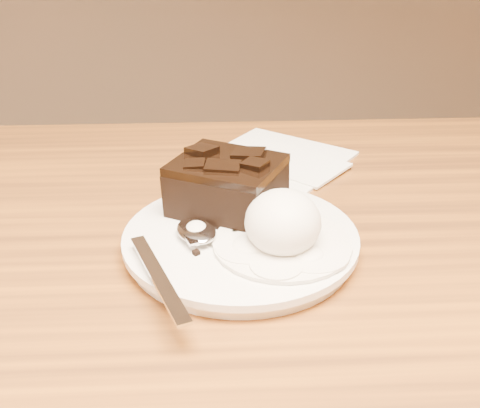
{
  "coord_description": "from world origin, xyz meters",
  "views": [
    {
      "loc": [
        0.06,
        -0.36,
        1.02
      ],
      "look_at": [
        0.08,
        0.08,
        0.79
      ],
      "focal_mm": 43.76,
      "sensor_mm": 36.0,
      "label": 1
    }
  ],
  "objects_px": {
    "ice_cream_scoop": "(283,222)",
    "spoon": "(196,233)",
    "brownie": "(227,188)",
    "plate": "(241,242)",
    "napkin": "(275,158)"
  },
  "relations": [
    {
      "from": "ice_cream_scoop",
      "to": "spoon",
      "type": "xyz_separation_m",
      "value": [
        -0.07,
        0.02,
        -0.02
      ]
    },
    {
      "from": "brownie",
      "to": "spoon",
      "type": "height_order",
      "value": "brownie"
    },
    {
      "from": "brownie",
      "to": "ice_cream_scoop",
      "type": "xyz_separation_m",
      "value": [
        0.04,
        -0.07,
        0.0
      ]
    },
    {
      "from": "brownie",
      "to": "spoon",
      "type": "bearing_deg",
      "value": -118.63
    },
    {
      "from": "plate",
      "to": "ice_cream_scoop",
      "type": "relative_size",
      "value": 3.04
    },
    {
      "from": "plate",
      "to": "ice_cream_scoop",
      "type": "xyz_separation_m",
      "value": [
        0.03,
        -0.02,
        0.03
      ]
    },
    {
      "from": "ice_cream_scoop",
      "to": "spoon",
      "type": "bearing_deg",
      "value": 167.29
    },
    {
      "from": "spoon",
      "to": "brownie",
      "type": "bearing_deg",
      "value": 40.4
    },
    {
      "from": "spoon",
      "to": "napkin",
      "type": "relative_size",
      "value": 1.22
    },
    {
      "from": "napkin",
      "to": "brownie",
      "type": "bearing_deg",
      "value": -112.07
    },
    {
      "from": "brownie",
      "to": "napkin",
      "type": "xyz_separation_m",
      "value": [
        0.06,
        0.15,
        -0.03
      ]
    },
    {
      "from": "brownie",
      "to": "ice_cream_scoop",
      "type": "bearing_deg",
      "value": -57.26
    },
    {
      "from": "spoon",
      "to": "napkin",
      "type": "distance_m",
      "value": 0.22
    },
    {
      "from": "plate",
      "to": "spoon",
      "type": "relative_size",
      "value": 1.13
    },
    {
      "from": "plate",
      "to": "ice_cream_scoop",
      "type": "distance_m",
      "value": 0.05
    }
  ]
}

